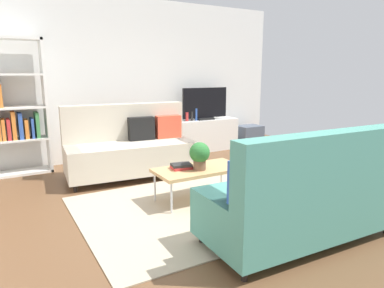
{
  "coord_description": "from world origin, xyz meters",
  "views": [
    {
      "loc": [
        -2.19,
        -3.48,
        1.59
      ],
      "look_at": [
        0.04,
        0.42,
        0.65
      ],
      "focal_mm": 32.41,
      "sensor_mm": 36.0,
      "label": 1
    }
  ],
  "objects": [
    {
      "name": "vase_0",
      "position": [
        0.92,
        2.51,
        0.7
      ],
      "size": [
        0.09,
        0.09,
        0.13
      ],
      "primitive_type": "cylinder",
      "color": "#4C72B2",
      "rests_on": "tv_console"
    },
    {
      "name": "wall_far",
      "position": [
        0.0,
        2.8,
        1.45
      ],
      "size": [
        6.4,
        0.12,
        2.9
      ],
      "primitive_type": "cube",
      "color": "white",
      "rests_on": "ground_plane"
    },
    {
      "name": "bottle_1",
      "position": [
        1.18,
        2.42,
        0.73
      ],
      "size": [
        0.05,
        0.05,
        0.18
      ],
      "primitive_type": "cylinder",
      "color": "#262626",
      "rests_on": "tv_console"
    },
    {
      "name": "bottle_2",
      "position": [
        1.28,
        2.42,
        0.76
      ],
      "size": [
        0.05,
        0.05,
        0.24
      ],
      "primitive_type": "cylinder",
      "color": "#3359B2",
      "rests_on": "tv_console"
    },
    {
      "name": "area_rug",
      "position": [
        -0.11,
        -0.13,
        0.01
      ],
      "size": [
        2.9,
        2.2,
        0.01
      ],
      "primitive_type": "cube",
      "color": "tan",
      "rests_on": "ground_plane"
    },
    {
      "name": "tv",
      "position": [
        1.5,
        2.44,
        0.95
      ],
      "size": [
        1.0,
        0.2,
        0.64
      ],
      "color": "black",
      "rests_on": "tv_console"
    },
    {
      "name": "tv_console",
      "position": [
        1.5,
        2.46,
        0.32
      ],
      "size": [
        1.4,
        0.44,
        0.64
      ],
      "primitive_type": "cube",
      "color": "silver",
      "rests_on": "ground_plane"
    },
    {
      "name": "couch_green",
      "position": [
        0.22,
        -1.35,
        0.45
      ],
      "size": [
        1.93,
        0.91,
        1.1
      ],
      "rotation": [
        0.0,
        0.0,
        -0.04
      ],
      "color": "teal",
      "rests_on": "ground_plane"
    },
    {
      "name": "table_book_0",
      "position": [
        -0.26,
        0.15,
        0.44
      ],
      "size": [
        0.25,
        0.2,
        0.03
      ],
      "primitive_type": "cube",
      "rotation": [
        0.0,
        0.0,
        -0.09
      ],
      "color": "red",
      "rests_on": "coffee_table"
    },
    {
      "name": "coffee_table",
      "position": [
        -0.06,
        0.07,
        0.39
      ],
      "size": [
        1.1,
        0.56,
        0.42
      ],
      "color": "tan",
      "rests_on": "ground_plane"
    },
    {
      "name": "potted_plant",
      "position": [
        -0.09,
        0.0,
        0.61
      ],
      "size": [
        0.25,
        0.25,
        0.34
      ],
      "color": "brown",
      "rests_on": "coffee_table"
    },
    {
      "name": "storage_trunk",
      "position": [
        2.6,
        2.36,
        0.22
      ],
      "size": [
        0.52,
        0.4,
        0.44
      ],
      "primitive_type": "cube",
      "color": "#4C5666",
      "rests_on": "ground_plane"
    },
    {
      "name": "table_book_1",
      "position": [
        -0.26,
        0.15,
        0.47
      ],
      "size": [
        0.27,
        0.22,
        0.03
      ],
      "primitive_type": "cube",
      "rotation": [
        0.0,
        0.0,
        -0.2
      ],
      "color": "#262626",
      "rests_on": "table_book_0"
    },
    {
      "name": "ground_plane",
      "position": [
        0.0,
        0.0,
        0.0
      ],
      "size": [
        7.68,
        7.68,
        0.0
      ],
      "primitive_type": "plane",
      "color": "brown"
    },
    {
      "name": "bottle_0",
      "position": [
        1.07,
        2.42,
        0.73
      ],
      "size": [
        0.06,
        0.06,
        0.18
      ],
      "primitive_type": "cylinder",
      "color": "red",
      "rests_on": "tv_console"
    },
    {
      "name": "couch_beige",
      "position": [
        -0.43,
        1.49,
        0.45
      ],
      "size": [
        1.96,
        1.0,
        1.1
      ],
      "rotation": [
        0.0,
        0.0,
        3.06
      ],
      "color": "beige",
      "rests_on": "ground_plane"
    },
    {
      "name": "bookshelf",
      "position": [
        -2.05,
        2.48,
        1.0
      ],
      "size": [
        1.1,
        0.36,
        2.1
      ],
      "color": "white",
      "rests_on": "ground_plane"
    }
  ]
}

